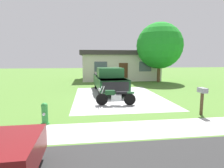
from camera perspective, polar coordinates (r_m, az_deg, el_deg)
The scene contains 9 objects.
ground_plane at distance 12.84m, azimuth 1.84°, elevation -3.84°, with size 80.00×80.00×0.00m, color #4D772F.
driveway_pad at distance 12.84m, azimuth 1.84°, elevation -3.83°, with size 5.83×8.17×0.01m, color #ACACAC.
sidewalk_strip at distance 7.20m, azimuth 9.77°, elevation -13.31°, with size 36.00×1.80×0.01m, color #B5B5B0.
motorcycle at distance 10.41m, azimuth 1.08°, elevation -3.93°, with size 2.21×0.70×1.09m.
pickup_truck at distance 14.62m, azimuth -0.96°, elevation 1.36°, with size 2.22×5.70×1.90m.
fire_hydrant at distance 7.91m, azimuth -19.83°, elevation -8.50°, with size 0.32×0.40×0.87m.
mailbox at distance 9.48m, azimuth 25.83°, elevation -2.75°, with size 0.26×0.48×1.26m.
shade_tree at distance 21.33m, azimuth 14.29°, elevation 11.24°, with size 4.98×4.98×6.46m.
neighbor_house at distance 23.40m, azimuth 2.31°, elevation 5.81°, with size 9.60×5.60×3.50m.
Camera 1 is at (-2.04, -12.41, 2.58)m, focal length 29.97 mm.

